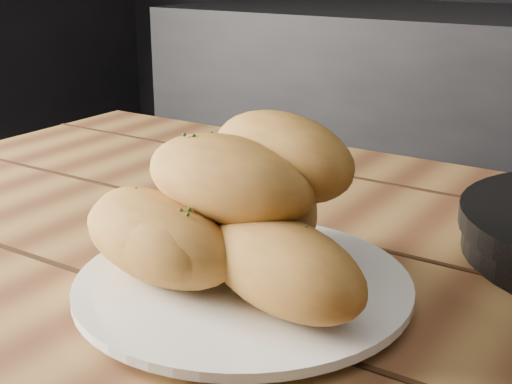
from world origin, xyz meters
The scene contains 2 objects.
plate centered at (-0.51, 0.50, 0.76)m, with size 0.29×0.29×0.02m.
bread_rolls centered at (-0.53, 0.50, 0.82)m, with size 0.31×0.25×0.14m.
Camera 1 is at (-0.21, 0.05, 1.03)m, focal length 50.00 mm.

